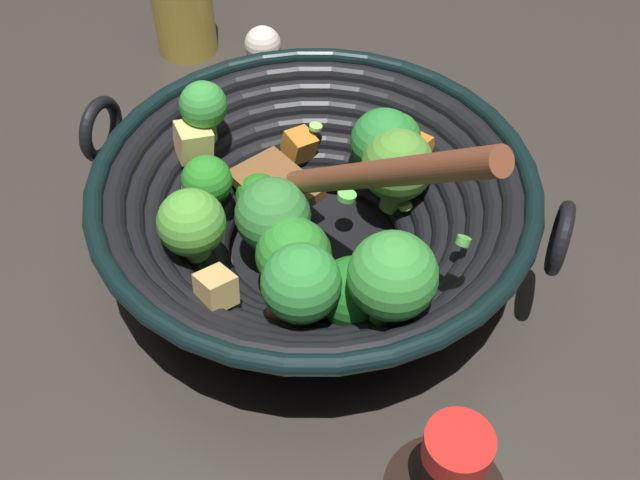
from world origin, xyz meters
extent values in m
plane|color=#332D28|center=(0.00, 0.00, 0.00)|extent=(4.00, 4.00, 0.00)
cylinder|color=black|center=(0.00, 0.00, 0.01)|extent=(0.14, 0.14, 0.01)
torus|color=black|center=(0.00, 0.00, 0.02)|extent=(0.18, 0.18, 0.02)
torus|color=black|center=(0.00, 0.00, 0.03)|extent=(0.20, 0.20, 0.02)
torus|color=black|center=(0.00, 0.00, 0.04)|extent=(0.23, 0.23, 0.02)
torus|color=black|center=(0.00, 0.00, 0.05)|extent=(0.25, 0.25, 0.02)
torus|color=black|center=(0.00, 0.00, 0.06)|extent=(0.27, 0.27, 0.02)
torus|color=black|center=(0.00, 0.00, 0.07)|extent=(0.30, 0.30, 0.02)
torus|color=black|center=(0.00, 0.00, 0.08)|extent=(0.32, 0.32, 0.02)
torus|color=black|center=(0.00, 0.00, 0.09)|extent=(0.34, 0.34, 0.01)
torus|color=black|center=(0.11, 0.15, 0.09)|extent=(0.05, 0.04, 0.05)
torus|color=black|center=(-0.11, -0.15, 0.09)|extent=(0.05, 0.04, 0.05)
cylinder|color=#71B252|center=(0.00, -0.03, 0.02)|extent=(0.03, 0.03, 0.02)
sphere|color=#358038|center=(0.00, -0.03, 0.06)|extent=(0.06, 0.06, 0.06)
cylinder|color=#7AAC4E|center=(-0.05, 0.08, 0.04)|extent=(0.03, 0.03, 0.02)
sphere|color=#2C8227|center=(-0.05, 0.08, 0.07)|extent=(0.04, 0.04, 0.04)
cylinder|color=#60A537|center=(-0.04, -0.07, 0.05)|extent=(0.02, 0.02, 0.01)
sphere|color=#2A8824|center=(-0.04, -0.07, 0.07)|extent=(0.04, 0.04, 0.04)
cylinder|color=#7FAF47|center=(0.09, -0.04, 0.06)|extent=(0.02, 0.02, 0.02)
sphere|color=green|center=(0.09, -0.04, 0.09)|extent=(0.05, 0.05, 0.05)
cylinder|color=#65A044|center=(-0.05, -0.03, 0.02)|extent=(0.02, 0.02, 0.01)
sphere|color=#24761C|center=(-0.05, -0.03, 0.04)|extent=(0.04, 0.04, 0.04)
cylinder|color=#68A744|center=(-0.10, -0.06, 0.08)|extent=(0.02, 0.02, 0.02)
sphere|color=green|center=(-0.10, -0.06, 0.10)|extent=(0.04, 0.04, 0.04)
cylinder|color=#649349|center=(0.09, 0.00, 0.04)|extent=(0.03, 0.03, 0.02)
sphere|color=#1D6D1F|center=(0.09, 0.00, 0.07)|extent=(0.05, 0.05, 0.05)
cylinder|color=#78AB51|center=(0.02, -0.09, 0.06)|extent=(0.03, 0.03, 0.02)
sphere|color=#56A639|center=(0.02, -0.09, 0.09)|extent=(0.05, 0.05, 0.05)
cylinder|color=#84BF4F|center=(-0.02, 0.08, 0.03)|extent=(0.03, 0.03, 0.03)
sphere|color=#549433|center=(-0.02, 0.08, 0.07)|extent=(0.06, 0.06, 0.06)
cylinder|color=#62A13F|center=(0.04, -0.03, 0.02)|extent=(0.03, 0.03, 0.02)
sphere|color=#2D862A|center=(0.04, -0.03, 0.05)|extent=(0.06, 0.06, 0.06)
cylinder|color=#55934D|center=(-0.05, 0.07, 0.04)|extent=(0.03, 0.03, 0.02)
sphere|color=#2B8536|center=(-0.05, 0.07, 0.07)|extent=(0.06, 0.06, 0.06)
cylinder|color=#65A33B|center=(0.12, 0.02, 0.07)|extent=(0.03, 0.03, 0.02)
sphere|color=green|center=(0.12, 0.02, 0.11)|extent=(0.06, 0.06, 0.06)
cube|color=#E9C375|center=(-0.08, -0.08, 0.08)|extent=(0.03, 0.03, 0.03)
cube|color=#C36C21|center=(-0.04, 0.10, 0.06)|extent=(0.04, 0.04, 0.03)
cube|color=tan|center=(0.07, -0.09, 0.07)|extent=(0.03, 0.03, 0.03)
cube|color=orange|center=(-0.09, 0.01, 0.05)|extent=(0.03, 0.03, 0.03)
cube|color=gold|center=(0.08, -0.04, 0.05)|extent=(0.04, 0.04, 0.03)
cylinder|color=#6BC651|center=(-0.01, 0.03, 0.05)|extent=(0.02, 0.02, 0.01)
cylinder|color=#99D166|center=(-0.05, -0.09, 0.06)|extent=(0.02, 0.02, 0.01)
cylinder|color=#99D166|center=(-0.05, -0.02, 0.04)|extent=(0.02, 0.02, 0.01)
cylinder|color=#99D166|center=(-0.09, 0.03, 0.06)|extent=(0.01, 0.01, 0.00)
cylinder|color=#56B247|center=(0.08, 0.08, 0.08)|extent=(0.02, 0.02, 0.01)
cylinder|color=#99D166|center=(0.00, 0.08, 0.04)|extent=(0.02, 0.01, 0.01)
cube|color=brown|center=(-0.05, -0.02, 0.05)|extent=(0.08, 0.07, 0.01)
cylinder|color=brown|center=(0.06, 0.03, 0.14)|extent=(0.18, 0.09, 0.16)
cylinder|color=black|center=(0.27, -0.02, 0.16)|extent=(0.03, 0.03, 0.04)
cylinder|color=red|center=(0.27, -0.02, 0.19)|extent=(0.03, 0.03, 0.01)
sphere|color=silver|center=(-0.29, 0.03, 0.02)|extent=(0.04, 0.04, 0.04)
camera|label=1|loc=(0.38, -0.11, 0.46)|focal=41.24mm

